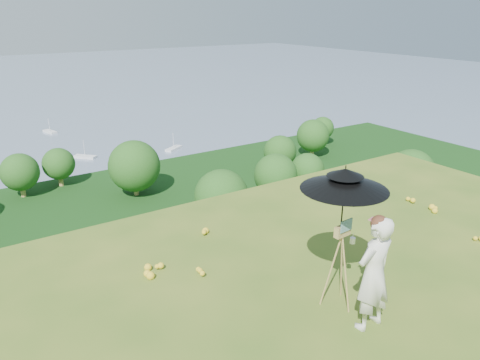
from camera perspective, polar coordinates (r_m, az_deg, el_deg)
shoreline_tier at (r=86.73m, az=-26.79°, el=-9.80°), size 170.00×28.00×8.00m
slope_trees at (r=41.68m, az=-23.57°, el=-9.01°), size 110.00×50.00×6.00m
painter at (r=6.54m, az=15.98°, el=-10.91°), size 0.62×0.43×1.65m
field_easel at (r=6.95m, az=12.07°, el=-9.80°), size 0.57×0.57×1.39m
sun_umbrella at (r=6.55m, az=12.46°, el=-2.45°), size 1.51×1.51×1.01m
painter_cap at (r=6.19m, az=16.66°, el=-4.70°), size 0.27×0.30×0.10m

